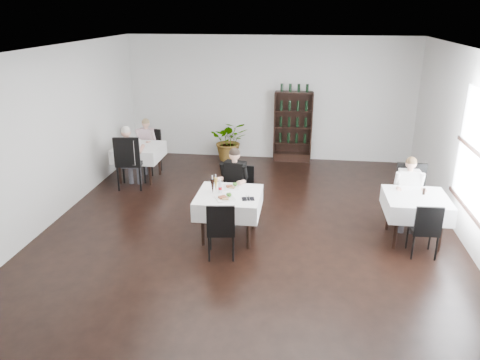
{
  "coord_description": "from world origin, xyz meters",
  "views": [
    {
      "loc": [
        0.83,
        -6.93,
        3.61
      ],
      "look_at": [
        -0.14,
        0.2,
        0.94
      ],
      "focal_mm": 35.0,
      "sensor_mm": 36.0,
      "label": 1
    }
  ],
  "objects_px": {
    "main_table": "(229,202)",
    "potted_tree": "(230,140)",
    "wine_shelf": "(293,127)",
    "diner_main": "(233,179)"
  },
  "relations": [
    {
      "from": "wine_shelf",
      "to": "diner_main",
      "type": "bearing_deg",
      "value": -104.41
    },
    {
      "from": "main_table",
      "to": "diner_main",
      "type": "xyz_separation_m",
      "value": [
        -0.03,
        0.69,
        0.15
      ]
    },
    {
      "from": "main_table",
      "to": "wine_shelf",
      "type": "bearing_deg",
      "value": 78.22
    },
    {
      "from": "wine_shelf",
      "to": "diner_main",
      "type": "distance_m",
      "value": 3.74
    },
    {
      "from": "main_table",
      "to": "potted_tree",
      "type": "bearing_deg",
      "value": 98.83
    },
    {
      "from": "diner_main",
      "to": "potted_tree",
      "type": "bearing_deg",
      "value": 100.07
    },
    {
      "from": "main_table",
      "to": "potted_tree",
      "type": "relative_size",
      "value": 1.02
    },
    {
      "from": "wine_shelf",
      "to": "main_table",
      "type": "relative_size",
      "value": 1.7
    },
    {
      "from": "wine_shelf",
      "to": "main_table",
      "type": "height_order",
      "value": "wine_shelf"
    },
    {
      "from": "wine_shelf",
      "to": "main_table",
      "type": "bearing_deg",
      "value": -101.78
    }
  ]
}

